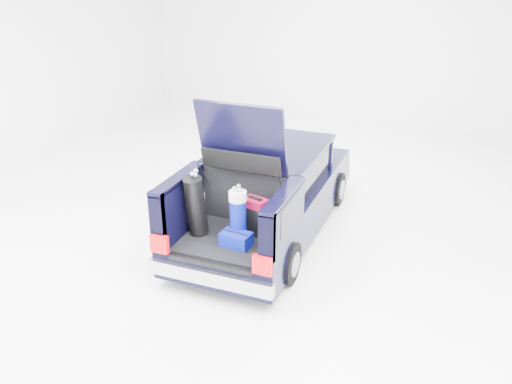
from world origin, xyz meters
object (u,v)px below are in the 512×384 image
at_px(black_golf_bag, 196,206).
at_px(blue_duffel, 236,239).
at_px(red_suitcase, 255,217).
at_px(car, 269,192).
at_px(blue_golf_bag, 238,215).

distance_m(black_golf_bag, blue_duffel, 0.74).
xyz_separation_m(red_suitcase, blue_duffel, (-0.11, -0.42, -0.17)).
bearing_deg(car, blue_duffel, -85.04).
height_order(car, black_golf_bag, car).
height_order(car, blue_golf_bag, car).
bearing_deg(red_suitcase, black_golf_bag, -140.22).
distance_m(car, blue_golf_bag, 1.59).
height_order(car, red_suitcase, car).
xyz_separation_m(black_golf_bag, blue_golf_bag, (0.61, 0.07, -0.07)).
bearing_deg(black_golf_bag, red_suitcase, 42.90).
bearing_deg(blue_golf_bag, blue_duffel, -93.46).
bearing_deg(car, blue_golf_bag, -86.04).
bearing_deg(red_suitcase, blue_golf_bag, -104.99).
height_order(red_suitcase, blue_golf_bag, blue_golf_bag).
height_order(red_suitcase, black_golf_bag, black_golf_bag).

